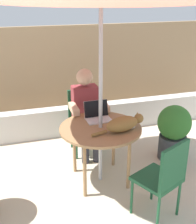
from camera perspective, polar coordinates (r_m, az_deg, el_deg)
name	(u,v)px	position (r m, az deg, el deg)	size (l,w,h in m)	color
ground_plane	(100,179)	(3.85, 0.44, -12.58)	(14.00, 14.00, 0.00)	beige
fence_back	(64,72)	(5.48, -6.40, 7.54)	(5.60, 0.08, 1.63)	#937756
planter_wall_low	(76,120)	(4.90, -4.28, -1.48)	(5.04, 0.20, 0.46)	beige
patio_table	(100,132)	(3.52, 0.47, -3.83)	(0.96, 0.96, 0.72)	#9E754C
chair_occupied	(84,116)	(4.28, -2.75, -0.72)	(0.40, 0.40, 0.90)	#194C2D
chair_empty	(164,175)	(3.06, 12.47, -11.59)	(0.53, 0.53, 0.90)	#194C2D
person_seated	(86,109)	(4.08, -2.25, 0.63)	(0.48, 0.48, 1.24)	maroon
laptop	(97,114)	(3.69, -0.13, -0.38)	(0.31, 0.26, 0.21)	silver
cat	(124,124)	(3.39, 4.96, -2.23)	(0.65, 0.27, 0.17)	olive
potted_plant_near_fence	(174,131)	(4.21, 14.13, -3.46)	(0.45, 0.45, 0.78)	#33383D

